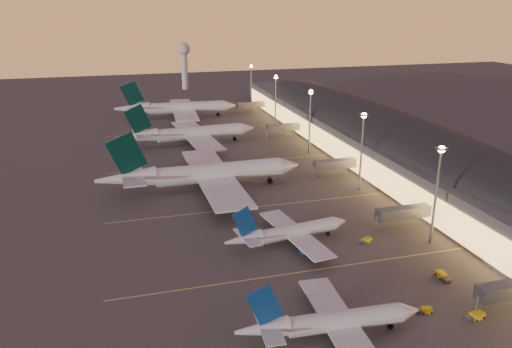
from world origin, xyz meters
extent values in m
plane|color=#43413E|center=(0.00, 0.00, 0.00)|extent=(700.00, 700.00, 0.00)
cylinder|color=silver|center=(-1.69, -28.79, 3.33)|extent=(22.03, 5.02, 3.72)
cone|color=silver|center=(10.97, -29.55, 3.33)|extent=(3.74, 3.92, 3.72)
cone|color=silver|center=(-17.52, -27.84, 3.79)|extent=(10.07, 4.30, 3.72)
cube|color=silver|center=(-2.75, -28.73, 2.68)|extent=(8.21, 31.64, 0.41)
cylinder|color=navy|center=(-1.63, -21.90, 1.42)|extent=(5.09, 3.08, 2.79)
cube|color=navy|center=(-17.03, -27.87, 8.61)|extent=(6.83, 0.97, 8.07)
cube|color=silver|center=(-16.32, -27.91, 4.35)|extent=(4.19, 11.47, 0.26)
cylinder|color=black|center=(7.46, -29.34, 0.73)|extent=(0.31, 0.31, 1.47)
cylinder|color=black|center=(7.46, -29.34, 0.52)|extent=(1.08, 0.71, 1.04)
cylinder|color=black|center=(-3.30, -26.09, 0.73)|extent=(0.31, 0.31, 1.47)
cylinder|color=black|center=(-3.30, -26.09, 0.52)|extent=(1.08, 0.71, 1.04)
cylinder|color=black|center=(-3.61, -31.29, 0.73)|extent=(0.31, 0.31, 1.47)
cylinder|color=black|center=(-3.61, -31.29, 0.52)|extent=(1.08, 0.71, 1.04)
cylinder|color=silver|center=(3.37, 9.68, 3.23)|extent=(21.50, 6.57, 3.61)
cone|color=silver|center=(15.56, 11.43, 3.23)|extent=(3.90, 4.06, 3.61)
cone|color=silver|center=(-11.86, 7.51, 3.68)|extent=(9.99, 4.93, 3.61)
cube|color=silver|center=(2.36, 9.54, 2.60)|extent=(10.39, 30.97, 0.40)
cylinder|color=navy|center=(2.09, 16.26, 1.38)|extent=(5.12, 3.36, 2.71)
cylinder|color=navy|center=(3.98, 3.01, 1.38)|extent=(5.12, 3.36, 2.71)
cube|color=navy|center=(-11.39, 7.58, 8.36)|extent=(6.62, 1.47, 7.83)
cube|color=silver|center=(-10.71, 7.67, 4.22)|extent=(4.93, 11.32, 0.25)
cylinder|color=black|center=(12.19, 10.94, 0.71)|extent=(0.33, 0.33, 1.43)
cylinder|color=black|center=(12.19, 10.94, 0.51)|extent=(1.09, 0.77, 1.01)
cylinder|color=black|center=(1.32, 11.94, 0.71)|extent=(0.33, 0.33, 1.43)
cylinder|color=black|center=(1.32, 11.94, 0.51)|extent=(1.09, 0.77, 1.01)
cylinder|color=black|center=(2.04, 6.94, 0.71)|extent=(0.33, 0.33, 1.43)
cylinder|color=black|center=(2.04, 6.94, 0.51)|extent=(1.09, 0.77, 1.01)
cylinder|color=silver|center=(-7.92, 53.86, 5.65)|extent=(41.61, 6.87, 6.28)
cone|color=silver|center=(16.19, 54.20, 5.65)|extent=(6.79, 6.37, 6.28)
cone|color=silver|center=(-38.06, 53.43, 6.44)|extent=(18.84, 6.54, 6.28)
cube|color=silver|center=(-9.93, 53.83, 4.55)|extent=(12.91, 60.86, 0.69)
cylinder|color=slate|center=(-8.78, 67.20, 2.43)|extent=(9.44, 4.84, 4.71)
cylinder|color=slate|center=(-8.40, 40.49, 2.43)|extent=(9.44, 4.84, 4.71)
cube|color=black|center=(-37.12, 53.44, 14.55)|extent=(12.40, 1.12, 13.94)
cube|color=silver|center=(-35.78, 53.46, 7.38)|extent=(7.01, 21.94, 0.44)
cylinder|color=black|center=(9.52, 54.10, 1.26)|extent=(0.51, 0.51, 2.51)
cylinder|color=black|center=(9.52, 54.10, 0.88)|extent=(1.77, 1.12, 1.76)
cylinder|color=black|center=(-11.33, 58.20, 1.26)|extent=(0.51, 0.51, 2.51)
cylinder|color=black|center=(-11.33, 58.20, 0.88)|extent=(1.77, 1.12, 1.76)
cylinder|color=black|center=(-11.21, 49.41, 1.26)|extent=(0.51, 0.51, 2.51)
cylinder|color=black|center=(-11.21, 49.41, 0.88)|extent=(1.77, 1.12, 1.76)
cylinder|color=silver|center=(-4.67, 110.86, 5.07)|extent=(37.56, 8.60, 5.63)
cone|color=silver|center=(16.88, 112.60, 5.07)|extent=(6.44, 6.09, 5.63)
cone|color=silver|center=(-31.60, 108.69, 5.77)|extent=(17.21, 6.96, 5.63)
cube|color=silver|center=(-6.46, 110.72, 4.08)|extent=(15.15, 55.11, 0.62)
cylinder|color=slate|center=(-6.23, 122.75, 2.18)|extent=(8.72, 4.88, 4.22)
cylinder|color=slate|center=(-4.30, 98.88, 2.18)|extent=(8.72, 4.88, 4.22)
cube|color=black|center=(-30.76, 108.76, 13.04)|extent=(11.14, 1.73, 12.49)
cube|color=silver|center=(-29.57, 108.86, 6.62)|extent=(7.56, 20.01, 0.39)
cylinder|color=black|center=(10.92, 112.12, 1.13)|extent=(0.49, 0.49, 2.25)
cylinder|color=black|center=(10.92, 112.12, 0.79)|extent=(1.65, 1.11, 1.58)
cylinder|color=black|center=(-7.98, 114.55, 1.13)|extent=(0.49, 0.49, 2.25)
cylinder|color=black|center=(-7.98, 114.55, 0.79)|extent=(1.65, 1.11, 1.58)
cylinder|color=black|center=(-7.34, 106.69, 1.13)|extent=(0.49, 0.49, 2.25)
cylinder|color=black|center=(-7.34, 106.69, 0.79)|extent=(1.65, 1.11, 1.58)
cylinder|color=silver|center=(-2.46, 165.61, 5.42)|extent=(40.15, 8.45, 6.03)
cone|color=silver|center=(20.63, 164.20, 5.42)|extent=(6.78, 6.41, 6.03)
cone|color=silver|center=(-31.34, 167.38, 6.18)|extent=(18.33, 7.11, 6.03)
cube|color=silver|center=(-4.39, 165.73, 4.37)|extent=(15.10, 58.86, 0.66)
cylinder|color=slate|center=(-2.32, 178.45, 2.34)|extent=(9.26, 5.06, 4.52)
cylinder|color=slate|center=(-3.89, 152.86, 2.34)|extent=(9.26, 5.06, 4.52)
cube|color=black|center=(-30.44, 167.32, 13.96)|extent=(11.92, 1.63, 13.38)
cube|color=silver|center=(-29.16, 167.24, 7.08)|extent=(7.70, 21.33, 0.42)
cylinder|color=black|center=(14.24, 164.59, 1.21)|extent=(0.51, 0.51, 2.41)
cylinder|color=black|center=(14.24, 164.59, 0.84)|extent=(1.75, 1.16, 1.69)
cylinder|color=black|center=(-5.42, 170.02, 1.21)|extent=(0.51, 0.51, 2.41)
cylinder|color=black|center=(-5.42, 170.02, 0.84)|extent=(1.75, 1.16, 1.69)
cylinder|color=black|center=(-5.93, 161.60, 1.21)|extent=(0.51, 0.51, 2.41)
cylinder|color=black|center=(-5.93, 161.60, 0.84)|extent=(1.75, 1.16, 1.69)
cube|color=#4F4F54|center=(62.00, 72.50, 6.00)|extent=(40.00, 255.00, 12.00)
ellipsoid|color=black|center=(62.00, 72.50, 12.00)|extent=(39.00, 253.00, 10.92)
cube|color=#FFB75C|center=(41.80, 72.50, 5.00)|extent=(0.40, 244.80, 8.00)
cylinder|color=gray|center=(26.00, -30.00, 2.20)|extent=(0.70, 0.70, 4.40)
cube|color=slate|center=(34.00, 10.00, 4.50)|extent=(16.00, 3.20, 3.00)
cylinder|color=gray|center=(26.00, 10.00, 2.20)|extent=(0.70, 0.70, 4.40)
cube|color=slate|center=(34.00, 55.00, 4.50)|extent=(16.00, 3.20, 3.00)
cylinder|color=gray|center=(26.00, 55.00, 2.20)|extent=(0.70, 0.70, 4.40)
cube|color=slate|center=(34.00, 112.00, 4.50)|extent=(16.00, 3.20, 3.00)
cylinder|color=gray|center=(26.00, 112.00, 2.20)|extent=(0.70, 0.70, 4.40)
cube|color=slate|center=(34.00, 168.00, 4.50)|extent=(16.00, 3.20, 3.00)
cylinder|color=gray|center=(26.00, 168.00, 2.20)|extent=(0.70, 0.70, 4.40)
cylinder|color=gray|center=(36.00, 0.00, 12.50)|extent=(0.70, 0.70, 25.00)
cube|color=gray|center=(36.00, 0.00, 25.20)|extent=(2.20, 2.20, 0.50)
sphere|color=#F0C455|center=(36.00, 0.00, 25.00)|extent=(1.80, 1.80, 1.80)
cylinder|color=gray|center=(36.00, 40.00, 12.50)|extent=(0.70, 0.70, 25.00)
cube|color=gray|center=(36.00, 40.00, 25.20)|extent=(2.20, 2.20, 0.50)
sphere|color=#F0C455|center=(36.00, 40.00, 25.00)|extent=(1.80, 1.80, 1.80)
cylinder|color=gray|center=(36.00, 85.00, 12.50)|extent=(0.70, 0.70, 25.00)
cube|color=gray|center=(36.00, 85.00, 25.20)|extent=(2.20, 2.20, 0.50)
sphere|color=#F0C455|center=(36.00, 85.00, 25.00)|extent=(1.80, 1.80, 1.80)
cylinder|color=gray|center=(36.00, 130.00, 12.50)|extent=(0.70, 0.70, 25.00)
cube|color=gray|center=(36.00, 130.00, 25.20)|extent=(2.20, 2.20, 0.50)
sphere|color=#F0C455|center=(36.00, 130.00, 25.00)|extent=(1.80, 1.80, 1.80)
cylinder|color=gray|center=(36.00, 175.00, 12.50)|extent=(0.70, 0.70, 25.00)
cube|color=gray|center=(36.00, 175.00, 25.20)|extent=(2.20, 2.20, 0.50)
sphere|color=#F0C455|center=(36.00, 175.00, 25.00)|extent=(1.80, 1.80, 1.80)
cylinder|color=silver|center=(10.00, 260.00, 13.00)|extent=(4.40, 4.40, 26.00)
sphere|color=silver|center=(10.00, 260.00, 28.00)|extent=(9.00, 9.00, 9.00)
cube|color=#D8C659|center=(0.00, -5.00, 0.01)|extent=(90.00, 0.36, 0.00)
cube|color=#D8C659|center=(0.00, 35.00, 0.01)|extent=(90.00, 0.36, 0.00)
cube|color=#D8C659|center=(0.00, 80.00, 0.01)|extent=(90.00, 0.36, 0.00)
cube|color=#D8C659|center=(0.00, 135.00, 0.01)|extent=(90.00, 0.36, 0.00)
cube|color=yellow|center=(17.11, -26.50, 0.51)|extent=(2.42, 1.70, 1.03)
cube|color=slate|center=(15.44, -26.27, 0.37)|extent=(1.47, 1.39, 0.75)
cylinder|color=black|center=(18.04, -25.92, 0.21)|extent=(0.43, 0.22, 0.41)
cylinder|color=black|center=(17.84, -27.31, 0.21)|extent=(0.43, 0.22, 0.41)
cylinder|color=black|center=(16.37, -25.69, 0.21)|extent=(0.43, 0.22, 0.41)
cylinder|color=black|center=(16.17, -27.08, 0.21)|extent=(0.43, 0.22, 0.41)
cube|color=yellow|center=(25.46, -31.00, 0.62)|extent=(2.97, 2.14, 1.25)
cube|color=slate|center=(23.45, -31.35, 0.45)|extent=(1.82, 1.72, 0.91)
cylinder|color=black|center=(26.33, -29.99, 0.25)|extent=(0.53, 0.29, 0.50)
cylinder|color=black|center=(26.62, -31.66, 0.25)|extent=(0.53, 0.29, 0.50)
cylinder|color=black|center=(24.31, -30.33, 0.25)|extent=(0.53, 0.29, 0.50)
cylinder|color=black|center=(24.60, -32.01, 0.25)|extent=(0.53, 0.29, 0.50)
cube|color=yellow|center=(20.48, 4.84, 0.54)|extent=(2.62, 1.94, 1.08)
cube|color=slate|center=(18.75, 4.47, 0.39)|extent=(1.62, 1.54, 0.79)
cylinder|color=black|center=(21.20, 5.75, 0.22)|extent=(0.46, 0.26, 0.43)
cylinder|color=black|center=(21.51, 4.30, 0.22)|extent=(0.46, 0.26, 0.43)
cylinder|color=black|center=(19.46, 5.38, 0.22)|extent=(0.46, 0.26, 0.43)
cylinder|color=black|center=(19.77, 3.93, 0.22)|extent=(0.46, 0.26, 0.43)
cube|color=yellow|center=(28.23, -15.81, 0.63)|extent=(1.95, 2.89, 1.26)
cube|color=slate|center=(28.04, -17.86, 0.46)|extent=(1.62, 1.73, 0.91)
cylinder|color=black|center=(27.46, -14.71, 0.25)|extent=(0.25, 0.52, 0.50)
cylinder|color=black|center=(29.17, -14.86, 0.25)|extent=(0.25, 0.52, 0.50)
cylinder|color=black|center=(27.28, -16.76, 0.25)|extent=(0.25, 0.52, 0.50)
cylinder|color=black|center=(28.99, -16.91, 0.25)|extent=(0.25, 0.52, 0.50)
camera|label=1|loc=(-38.83, -99.31, 58.47)|focal=35.00mm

